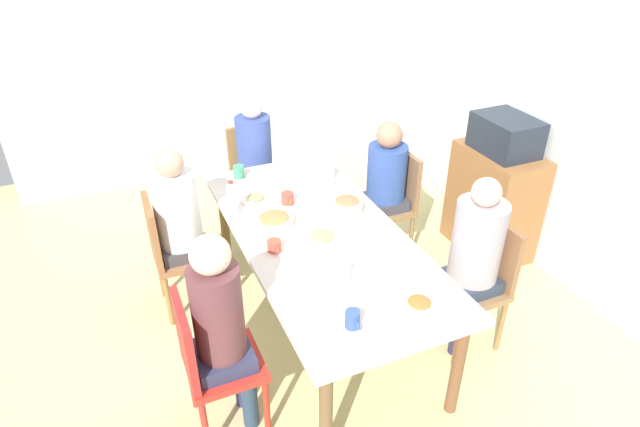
# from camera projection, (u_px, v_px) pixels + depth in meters

# --- Properties ---
(ground_plane) EXTENTS (6.36, 6.36, 0.00)m
(ground_plane) POSITION_uv_depth(u_px,v_px,m) (320.00, 320.00, 3.82)
(ground_plane) COLOR #CAC082
(wall_back) EXTENTS (5.54, 0.12, 2.60)m
(wall_back) POSITION_uv_depth(u_px,v_px,m) (572.00, 109.00, 3.81)
(wall_back) COLOR silver
(wall_back) RESTS_ON ground_plane
(wall_left) EXTENTS (0.12, 4.06, 2.60)m
(wall_left) POSITION_uv_depth(u_px,v_px,m) (211.00, 49.00, 5.27)
(wall_left) COLOR silver
(wall_left) RESTS_ON ground_plane
(dining_table) EXTENTS (2.21, 1.01, 0.74)m
(dining_table) POSITION_uv_depth(u_px,v_px,m) (320.00, 242.00, 3.47)
(dining_table) COLOR silver
(dining_table) RESTS_ON ground_plane
(chair_0) EXTENTS (0.40, 0.40, 0.90)m
(chair_0) POSITION_uv_depth(u_px,v_px,m) (480.00, 277.00, 3.42)
(chair_0) COLOR olive
(chair_0) RESTS_ON ground_plane
(person_0) EXTENTS (0.31, 0.31, 1.24)m
(person_0) POSITION_uv_depth(u_px,v_px,m) (474.00, 251.00, 3.27)
(person_0) COLOR #2C2846
(person_0) RESTS_ON ground_plane
(chair_1) EXTENTS (0.40, 0.40, 0.90)m
(chair_1) POSITION_uv_depth(u_px,v_px,m) (393.00, 199.00, 4.29)
(chair_1) COLOR olive
(chair_1) RESTS_ON ground_plane
(person_1) EXTENTS (0.31, 0.31, 1.18)m
(person_1) POSITION_uv_depth(u_px,v_px,m) (385.00, 179.00, 4.15)
(person_1) COLOR #3B423A
(person_1) RESTS_ON ground_plane
(chair_2) EXTENTS (0.40, 0.40, 0.90)m
(chair_2) POSITION_uv_depth(u_px,v_px,m) (209.00, 359.00, 2.82)
(chair_2) COLOR red
(chair_2) RESTS_ON ground_plane
(person_2) EXTENTS (0.30, 0.30, 1.27)m
(person_2) POSITION_uv_depth(u_px,v_px,m) (221.00, 322.00, 2.73)
(person_2) COLOR navy
(person_2) RESTS_ON ground_plane
(chair_3) EXTENTS (0.40, 0.40, 0.90)m
(chair_3) POSITION_uv_depth(u_px,v_px,m) (253.00, 171.00, 4.72)
(chair_3) COLOR brown
(chair_3) RESTS_ON ground_plane
(person_3) EXTENTS (0.30, 0.30, 1.21)m
(person_3) POSITION_uv_depth(u_px,v_px,m) (255.00, 154.00, 4.54)
(person_3) COLOR #343644
(person_3) RESTS_ON ground_plane
(chair_4) EXTENTS (0.40, 0.40, 0.90)m
(chair_4) POSITION_uv_depth(u_px,v_px,m) (171.00, 249.00, 3.69)
(chair_4) COLOR #955F3D
(chair_4) RESTS_ON ground_plane
(person_4) EXTENTS (0.30, 0.30, 1.25)m
(person_4) POSITION_uv_depth(u_px,v_px,m) (180.00, 218.00, 3.60)
(person_4) COLOR #474740
(person_4) RESTS_ON ground_plane
(plate_0) EXTENTS (0.26, 0.26, 0.04)m
(plate_0) POSITION_uv_depth(u_px,v_px,m) (322.00, 237.00, 3.37)
(plate_0) COLOR beige
(plate_0) RESTS_ON dining_table
(plate_1) EXTENTS (0.23, 0.23, 0.04)m
(plate_1) POSITION_uv_depth(u_px,v_px,m) (419.00, 304.00, 2.82)
(plate_1) COLOR silver
(plate_1) RESTS_ON dining_table
(plate_2) EXTENTS (0.21, 0.21, 0.04)m
(plate_2) POSITION_uv_depth(u_px,v_px,m) (256.00, 199.00, 3.79)
(plate_2) COLOR silver
(plate_2) RESTS_ON dining_table
(bowl_0) EXTENTS (0.25, 0.25, 0.08)m
(bowl_0) POSITION_uv_depth(u_px,v_px,m) (274.00, 220.00, 3.49)
(bowl_0) COLOR beige
(bowl_0) RESTS_ON dining_table
(bowl_1) EXTENTS (0.21, 0.21, 0.11)m
(bowl_1) POSITION_uv_depth(u_px,v_px,m) (347.00, 205.00, 3.63)
(bowl_1) COLOR beige
(bowl_1) RESTS_ON dining_table
(cup_0) EXTENTS (0.13, 0.09, 0.07)m
(cup_0) POSITION_uv_depth(u_px,v_px,m) (328.00, 183.00, 3.95)
(cup_0) COLOR white
(cup_0) RESTS_ON dining_table
(cup_1) EXTENTS (0.12, 0.09, 0.10)m
(cup_1) POSITION_uv_depth(u_px,v_px,m) (239.00, 172.00, 4.08)
(cup_1) COLOR #408D66
(cup_1) RESTS_ON dining_table
(cup_2) EXTENTS (0.11, 0.08, 0.10)m
(cup_2) POSITION_uv_depth(u_px,v_px,m) (353.00, 319.00, 2.67)
(cup_2) COLOR #3554A3
(cup_2) RESTS_ON dining_table
(cup_3) EXTENTS (0.12, 0.09, 0.08)m
(cup_3) POSITION_uv_depth(u_px,v_px,m) (288.00, 198.00, 3.74)
(cup_3) COLOR #C94639
(cup_3) RESTS_ON dining_table
(cup_4) EXTENTS (0.11, 0.07, 0.08)m
(cup_4) POSITION_uv_depth(u_px,v_px,m) (344.00, 270.00, 3.04)
(cup_4) COLOR white
(cup_4) RESTS_ON dining_table
(cup_5) EXTENTS (0.12, 0.08, 0.07)m
(cup_5) POSITION_uv_depth(u_px,v_px,m) (274.00, 246.00, 3.25)
(cup_5) COLOR #C94B37
(cup_5) RESTS_ON dining_table
(bottle_0) EXTENTS (0.07, 0.07, 0.25)m
(bottle_0) POSITION_uv_depth(u_px,v_px,m) (232.00, 198.00, 3.59)
(bottle_0) COLOR silver
(bottle_0) RESTS_ON dining_table
(bottle_1) EXTENTS (0.06, 0.06, 0.24)m
(bottle_1) POSITION_uv_depth(u_px,v_px,m) (331.00, 165.00, 4.03)
(bottle_1) COLOR beige
(bottle_1) RESTS_ON dining_table
(side_cabinet) EXTENTS (0.70, 0.44, 0.90)m
(side_cabinet) POSITION_uv_depth(u_px,v_px,m) (493.00, 202.00, 4.37)
(side_cabinet) COLOR brown
(side_cabinet) RESTS_ON ground_plane
(microwave) EXTENTS (0.48, 0.36, 0.28)m
(microwave) POSITION_uv_depth(u_px,v_px,m) (506.00, 135.00, 4.07)
(microwave) COLOR #1F2631
(microwave) RESTS_ON side_cabinet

